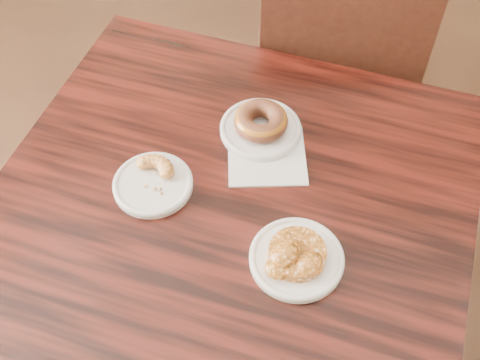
# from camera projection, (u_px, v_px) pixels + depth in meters

# --- Properties ---
(cafe_table) EXTENTS (1.10, 1.10, 0.75)m
(cafe_table) POSITION_uv_depth(u_px,v_px,m) (230.00, 294.00, 1.47)
(cafe_table) COLOR black
(cafe_table) RESTS_ON floor
(chair_far) EXTENTS (0.50, 0.50, 0.90)m
(chair_far) POSITION_uv_depth(u_px,v_px,m) (328.00, 74.00, 1.83)
(chair_far) COLOR black
(chair_far) RESTS_ON floor
(napkin) EXTENTS (0.18, 0.18, 0.00)m
(napkin) POSITION_uv_depth(u_px,v_px,m) (267.00, 155.00, 1.24)
(napkin) COLOR silver
(napkin) RESTS_ON cafe_table
(plate_donut) EXTENTS (0.17, 0.17, 0.01)m
(plate_donut) POSITION_uv_depth(u_px,v_px,m) (260.00, 129.00, 1.28)
(plate_donut) COLOR silver
(plate_donut) RESTS_ON napkin
(plate_cruller) EXTENTS (0.16, 0.16, 0.01)m
(plate_cruller) POSITION_uv_depth(u_px,v_px,m) (153.00, 184.00, 1.19)
(plate_cruller) COLOR silver
(plate_cruller) RESTS_ON cafe_table
(plate_fritter) EXTENTS (0.17, 0.17, 0.01)m
(plate_fritter) POSITION_uv_depth(u_px,v_px,m) (297.00, 259.00, 1.09)
(plate_fritter) COLOR white
(plate_fritter) RESTS_ON cafe_table
(glazed_donut) EXTENTS (0.11, 0.11, 0.04)m
(glazed_donut) POSITION_uv_depth(u_px,v_px,m) (261.00, 121.00, 1.25)
(glazed_donut) COLOR brown
(glazed_donut) RESTS_ON plate_donut
(apple_fritter) EXTENTS (0.15, 0.15, 0.03)m
(apple_fritter) POSITION_uv_depth(u_px,v_px,m) (297.00, 252.00, 1.07)
(apple_fritter) COLOR #4B2708
(apple_fritter) RESTS_ON plate_fritter
(cruller_fragment) EXTENTS (0.10, 0.10, 0.03)m
(cruller_fragment) POSITION_uv_depth(u_px,v_px,m) (152.00, 178.00, 1.18)
(cruller_fragment) COLOR brown
(cruller_fragment) RESTS_ON plate_cruller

